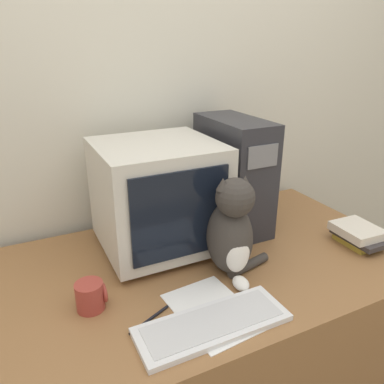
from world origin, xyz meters
TOP-DOWN VIEW (x-y plane):
  - wall_back at (0.00, 0.96)m, footprint 7.00×0.05m
  - desk at (0.00, 0.45)m, footprint 1.61×0.89m
  - crt_monitor at (-0.09, 0.62)m, footprint 0.44×0.43m
  - computer_tower at (0.26, 0.66)m, footprint 0.19×0.39m
  - keyboard at (-0.13, 0.13)m, footprint 0.45×0.16m
  - cat at (0.06, 0.35)m, footprint 0.25×0.26m
  - book_stack at (0.63, 0.29)m, footprint 0.16×0.20m
  - pen at (-0.28, 0.23)m, footprint 0.14×0.07m
  - paper_sheet at (-0.09, 0.19)m, footprint 0.23×0.31m
  - mug at (-0.42, 0.37)m, footprint 0.09×0.09m

SIDE VIEW (x-z plane):
  - desk at x=0.00m, z-range 0.00..0.78m
  - paper_sheet at x=-0.09m, z-range 0.78..0.78m
  - pen at x=-0.28m, z-range 0.78..0.79m
  - keyboard at x=-0.13m, z-range 0.78..0.80m
  - book_stack at x=0.63m, z-range 0.78..0.86m
  - mug at x=-0.42m, z-range 0.78..0.87m
  - cat at x=0.06m, z-range 0.76..1.12m
  - crt_monitor at x=-0.09m, z-range 0.79..1.21m
  - computer_tower at x=0.26m, z-range 0.78..1.25m
  - wall_back at x=0.00m, z-range 0.00..2.50m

